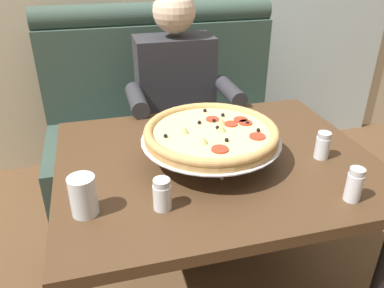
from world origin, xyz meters
TOP-DOWN VIEW (x-y plane):
  - booth_bench at (0.00, 0.92)m, footprint 1.41×0.78m
  - dining_table at (0.00, 0.00)m, footprint 1.14×0.91m
  - diner_main at (0.01, 0.66)m, footprint 0.54×0.64m
  - pizza at (-0.03, -0.01)m, footprint 0.49×0.49m
  - shaker_pepper_flakes at (0.32, -0.34)m, footprint 0.05×0.05m
  - shaker_oregano at (-0.24, -0.24)m, footprint 0.05×0.05m
  - shaker_parmesan at (0.37, -0.09)m, footprint 0.05×0.05m
  - drinking_glass at (-0.46, -0.21)m, footprint 0.08×0.08m

SIDE VIEW (x-z plane):
  - booth_bench at x=0.00m, z-range -0.17..0.96m
  - dining_table at x=0.00m, z-range 0.28..1.03m
  - diner_main at x=0.01m, z-range 0.07..1.35m
  - shaker_oregano at x=-0.24m, z-range 0.74..0.84m
  - shaker_parmesan at x=0.37m, z-range 0.74..0.84m
  - shaker_pepper_flakes at x=0.32m, z-range 0.74..0.85m
  - drinking_glass at x=-0.46m, z-range 0.74..0.86m
  - pizza at x=-0.03m, z-range 0.78..0.93m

